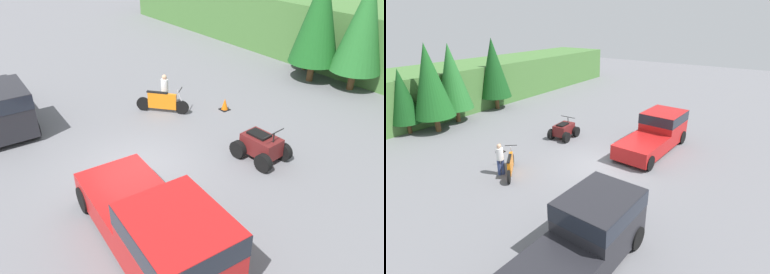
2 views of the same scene
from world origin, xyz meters
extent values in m
plane|color=slate|center=(0.00, 0.00, 0.00)|extent=(80.00, 80.00, 0.00)
cylinder|color=brown|center=(-3.05, 12.90, 0.38)|extent=(0.26, 0.26, 0.77)
cone|color=#144719|center=(-3.05, 12.90, 2.52)|extent=(1.88, 1.88, 3.50)
cylinder|color=brown|center=(-1.76, 11.70, 0.52)|extent=(0.35, 0.35, 1.04)
cone|color=#19561E|center=(-1.76, 11.70, 3.40)|extent=(2.54, 2.54, 4.73)
cylinder|color=brown|center=(0.26, 12.37, 0.50)|extent=(0.34, 0.34, 1.01)
cone|color=#236628|center=(0.26, 12.37, 3.30)|extent=(2.46, 2.46, 4.58)
cube|color=red|center=(4.70, -1.50, 1.11)|extent=(2.60, 2.22, 1.78)
cube|color=#1E232D|center=(4.70, -1.50, 1.69)|extent=(2.62, 2.24, 0.57)
cube|color=red|center=(1.97, -1.31, 0.62)|extent=(3.14, 2.25, 0.80)
cylinder|color=black|center=(5.48, -0.61, 0.39)|extent=(0.80, 0.33, 0.79)
cylinder|color=black|center=(1.04, -0.30, 0.39)|extent=(0.80, 0.33, 0.79)
cylinder|color=black|center=(0.91, -2.18, 0.39)|extent=(0.80, 0.33, 0.79)
cube|color=#232328|center=(-5.24, -2.91, 1.11)|extent=(2.66, 2.18, 1.78)
cylinder|color=black|center=(-4.43, -2.01, 0.39)|extent=(0.80, 0.32, 0.79)
cylinder|color=black|center=(-9.08, -1.77, 0.39)|extent=(0.80, 0.32, 0.79)
cylinder|color=black|center=(-2.59, 3.81, 0.32)|extent=(0.55, 0.49, 0.63)
cylinder|color=black|center=(-3.94, 2.66, 0.32)|extent=(0.55, 0.49, 0.63)
cube|color=orange|center=(-3.26, 3.24, 0.55)|extent=(1.09, 0.97, 0.72)
cylinder|color=#B7B7BC|center=(-2.62, 3.78, 0.74)|extent=(0.27, 0.24, 0.82)
cylinder|color=black|center=(-2.62, 3.78, 1.16)|extent=(0.42, 0.48, 0.04)
cube|color=black|center=(-3.43, 3.09, 0.94)|extent=(0.81, 0.72, 0.06)
cylinder|color=black|center=(2.61, 4.55, 0.33)|extent=(0.66, 0.26, 0.65)
cylinder|color=black|center=(2.68, 3.44, 0.33)|extent=(0.66, 0.26, 0.65)
cylinder|color=black|center=(1.44, 4.48, 0.33)|extent=(0.66, 0.26, 0.65)
cylinder|color=black|center=(1.51, 3.37, 0.33)|extent=(0.66, 0.26, 0.65)
cube|color=#5B1919|center=(2.06, 3.96, 0.57)|extent=(1.38, 0.93, 0.66)
cylinder|color=black|center=(2.55, 3.99, 1.07)|extent=(0.05, 0.05, 0.35)
cylinder|color=black|center=(2.55, 3.99, 1.25)|extent=(0.10, 1.04, 0.04)
cube|color=black|center=(1.92, 3.95, 0.94)|extent=(0.80, 0.53, 0.08)
cylinder|color=navy|center=(-3.63, 3.63, 0.40)|extent=(0.23, 0.23, 0.80)
cylinder|color=navy|center=(-3.48, 3.53, 0.40)|extent=(0.23, 0.23, 0.80)
cylinder|color=white|center=(-3.55, 3.58, 1.10)|extent=(0.46, 0.46, 0.60)
sphere|color=tan|center=(-3.55, 3.58, 1.51)|extent=(0.30, 0.30, 0.22)
cube|color=black|center=(-1.77, 5.63, 0.01)|extent=(0.42, 0.42, 0.03)
cone|color=orange|center=(-1.77, 5.63, 0.28)|extent=(0.32, 0.32, 0.55)
camera|label=1|loc=(9.66, -4.85, 7.42)|focal=35.00mm
camera|label=2|loc=(-12.16, -6.79, 7.09)|focal=28.00mm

